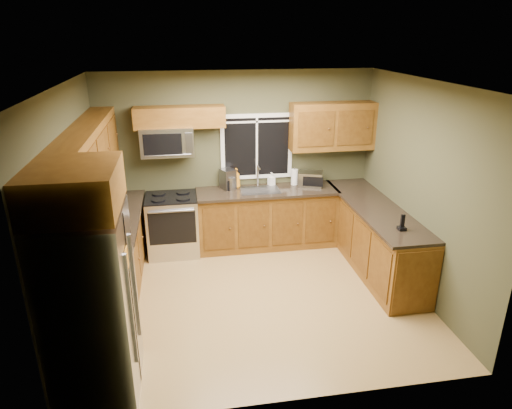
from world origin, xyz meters
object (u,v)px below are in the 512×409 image
object	(u,v)px
soap_bottle_b	(271,179)
cordless_phone	(402,225)
microwave	(167,141)
soap_bottle_c	(232,182)
range	(173,224)
refrigerator	(92,306)
soap_bottle_a	(236,178)
coffee_maker	(228,180)
kettle	(231,183)
toaster_oven	(310,179)
paper_towel_roll	(294,177)

from	to	relation	value
soap_bottle_b	cordless_phone	xyz separation A→B (m)	(1.24, -1.97, -0.04)
microwave	soap_bottle_c	bearing A→B (deg)	5.71
soap_bottle_b	range	bearing A→B (deg)	-171.66
refrigerator	soap_bottle_a	xyz separation A→B (m)	(1.70, 2.97, 0.19)
range	coffee_maker	bearing A→B (deg)	10.93
kettle	soap_bottle_a	bearing A→B (deg)	42.96
soap_bottle_a	refrigerator	bearing A→B (deg)	-119.78
range	coffee_maker	size ratio (longest dim) A/B	3.03
range	kettle	size ratio (longest dim) A/B	3.78
toaster_oven	soap_bottle_b	bearing A→B (deg)	166.87
soap_bottle_a	soap_bottle_c	world-z (taller)	soap_bottle_a
kettle	cordless_phone	bearing A→B (deg)	-44.09
microwave	soap_bottle_c	world-z (taller)	microwave
range	microwave	distance (m)	1.27
soap_bottle_a	soap_bottle_c	distance (m)	0.10
microwave	kettle	size ratio (longest dim) A/B	3.06
coffee_maker	soap_bottle_b	size ratio (longest dim) A/B	1.51
range	cordless_phone	distance (m)	3.35
paper_towel_roll	kettle	bearing A→B (deg)	-174.89
coffee_maker	cordless_phone	bearing A→B (deg)	-44.47
microwave	cordless_phone	xyz separation A→B (m)	(2.81, -1.87, -0.73)
toaster_oven	soap_bottle_c	world-z (taller)	toaster_oven
toaster_oven	soap_bottle_b	xyz separation A→B (m)	(-0.60, 0.14, -0.01)
microwave	cordless_phone	size ratio (longest dim) A/B	3.71
coffee_maker	paper_towel_roll	size ratio (longest dim) A/B	1.13
refrigerator	soap_bottle_a	size ratio (longest dim) A/B	5.86
coffee_maker	cordless_phone	size ratio (longest dim) A/B	1.51
paper_towel_roll	soap_bottle_a	bearing A→B (deg)	179.89
toaster_oven	cordless_phone	distance (m)	1.94
paper_towel_roll	soap_bottle_b	size ratio (longest dim) A/B	1.34
coffee_maker	microwave	bearing A→B (deg)	-177.86
range	coffee_maker	world-z (taller)	coffee_maker
coffee_maker	kettle	xyz separation A→B (m)	(0.04, -0.06, -0.03)
refrigerator	kettle	bearing A→B (deg)	60.93
soap_bottle_b	paper_towel_roll	bearing A→B (deg)	-4.76
toaster_oven	soap_bottle_c	size ratio (longest dim) A/B	2.70
refrigerator	paper_towel_roll	bearing A→B (deg)	48.52
kettle	soap_bottle_b	distance (m)	0.67
coffee_maker	soap_bottle_a	size ratio (longest dim) A/B	1.01
soap_bottle_a	toaster_oven	bearing A→B (deg)	-5.46
coffee_maker	soap_bottle_a	world-z (taller)	coffee_maker
soap_bottle_a	soap_bottle_b	distance (m)	0.56
toaster_oven	soap_bottle_c	distance (m)	1.24
toaster_oven	microwave	bearing A→B (deg)	178.81
range	soap_bottle_c	size ratio (longest dim) A/B	5.80
paper_towel_roll	soap_bottle_b	distance (m)	0.37
range	paper_towel_roll	world-z (taller)	paper_towel_roll
refrigerator	paper_towel_roll	size ratio (longest dim) A/B	6.57
microwave	soap_bottle_b	size ratio (longest dim) A/B	3.72
cordless_phone	toaster_oven	bearing A→B (deg)	109.46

